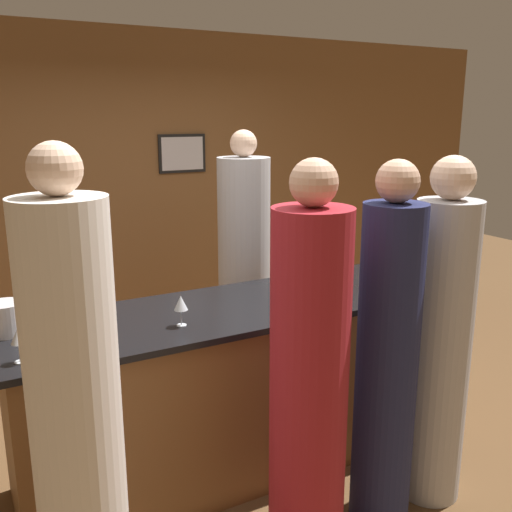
{
  "coord_description": "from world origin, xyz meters",
  "views": [
    {
      "loc": [
        -1.37,
        -2.8,
        2.09
      ],
      "look_at": [
        0.21,
        0.1,
        1.27
      ],
      "focal_mm": 40.0,
      "sensor_mm": 36.0,
      "label": 1
    }
  ],
  "objects": [
    {
      "name": "ground_plane",
      "position": [
        0.0,
        0.0,
        0.0
      ],
      "size": [
        14.0,
        14.0,
        0.0
      ],
      "primitive_type": "plane",
      "color": "brown"
    },
    {
      "name": "back_wall",
      "position": [
        0.0,
        2.08,
        1.4
      ],
      "size": [
        8.0,
        0.08,
        2.8
      ],
      "color": "brown",
      "rests_on": "ground_plane"
    },
    {
      "name": "bar_counter",
      "position": [
        0.0,
        0.0,
        0.51
      ],
      "size": [
        2.56,
        0.81,
        1.02
      ],
      "color": "brown",
      "rests_on": "ground_plane"
    },
    {
      "name": "bartender",
      "position": [
        0.52,
        0.86,
        0.92
      ],
      "size": [
        0.39,
        0.39,
        1.99
      ],
      "rotation": [
        0.0,
        0.0,
        3.14
      ],
      "color": "#B2B2B7",
      "rests_on": "ground_plane"
    },
    {
      "name": "guest_0",
      "position": [
        0.46,
        -0.8,
        0.89
      ],
      "size": [
        0.31,
        0.31,
        1.89
      ],
      "color": "#1E234C",
      "rests_on": "ground_plane"
    },
    {
      "name": "guest_1",
      "position": [
        -0.01,
        -0.81,
        0.89
      ],
      "size": [
        0.36,
        0.36,
        1.92
      ],
      "color": "maroon",
      "rests_on": "ground_plane"
    },
    {
      "name": "guest_2",
      "position": [
        -1.04,
        -0.74,
        0.94
      ],
      "size": [
        0.35,
        0.35,
        2.01
      ],
      "color": "silver",
      "rests_on": "ground_plane"
    },
    {
      "name": "guest_3",
      "position": [
        0.85,
        -0.77,
        0.89
      ],
      "size": [
        0.33,
        0.33,
        1.9
      ],
      "color": "#B2B2B7",
      "rests_on": "ground_plane"
    },
    {
      "name": "wine_bottle_0",
      "position": [
        0.63,
        -0.05,
        1.14
      ],
      "size": [
        0.07,
        0.07,
        0.3
      ],
      "color": "black",
      "rests_on": "bar_counter"
    },
    {
      "name": "ice_bucket",
      "position": [
        -1.19,
        0.16,
        1.1
      ],
      "size": [
        0.19,
        0.19,
        0.16
      ],
      "color": "silver",
      "rests_on": "bar_counter"
    },
    {
      "name": "wine_glass_0",
      "position": [
        -0.38,
        -0.16,
        1.14
      ],
      "size": [
        0.07,
        0.07,
        0.16
      ],
      "color": "silver",
      "rests_on": "bar_counter"
    },
    {
      "name": "wine_glass_1",
      "position": [
        -0.82,
        -0.22,
        1.15
      ],
      "size": [
        0.07,
        0.07,
        0.17
      ],
      "color": "silver",
      "rests_on": "bar_counter"
    },
    {
      "name": "wine_glass_2",
      "position": [
        0.78,
        -0.32,
        1.15
      ],
      "size": [
        0.07,
        0.07,
        0.18
      ],
      "color": "silver",
      "rests_on": "bar_counter"
    },
    {
      "name": "wine_glass_3",
      "position": [
        0.8,
        -0.01,
        1.15
      ],
      "size": [
        0.08,
        0.08,
        0.17
      ],
      "color": "silver",
      "rests_on": "bar_counter"
    },
    {
      "name": "wine_glass_4",
      "position": [
        -1.17,
        -0.24,
        1.14
      ],
      "size": [
        0.06,
        0.06,
        0.16
      ],
      "color": "silver",
      "rests_on": "bar_counter"
    },
    {
      "name": "wine_glass_5",
      "position": [
        0.44,
        -0.35,
        1.14
      ],
      "size": [
        0.06,
        0.06,
        0.16
      ],
      "color": "silver",
      "rests_on": "bar_counter"
    }
  ]
}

